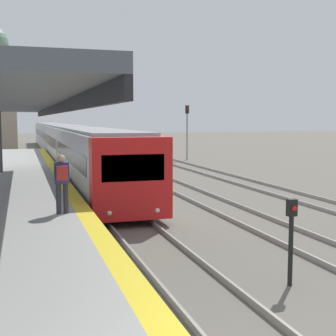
{
  "coord_description": "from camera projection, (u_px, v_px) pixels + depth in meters",
  "views": [
    {
      "loc": [
        -3.37,
        -4.08,
        3.53
      ],
      "look_at": [
        2.09,
        13.37,
        1.63
      ],
      "focal_mm": 50.0,
      "sensor_mm": 36.0,
      "label": 1
    }
  ],
  "objects": [
    {
      "name": "signal_mast_far",
      "position": [
        187.0,
        126.0,
        40.52
      ],
      "size": [
        0.28,
        0.29,
        4.74
      ],
      "color": "gray",
      "rests_on": "ground_plane"
    },
    {
      "name": "signal_post_near",
      "position": [
        291.0,
        232.0,
        9.84
      ],
      "size": [
        0.2,
        0.21,
        1.87
      ],
      "color": "black",
      "rests_on": "ground_plane"
    },
    {
      "name": "train_near",
      "position": [
        60.0,
        139.0,
        43.41
      ],
      "size": [
        2.65,
        59.98,
        3.08
      ],
      "color": "red",
      "rests_on": "ground_plane"
    },
    {
      "name": "person_on_platform",
      "position": [
        62.0,
        179.0,
        13.02
      ],
      "size": [
        0.4,
        0.4,
        1.66
      ],
      "color": "#2D2D33",
      "rests_on": "station_platform"
    }
  ]
}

